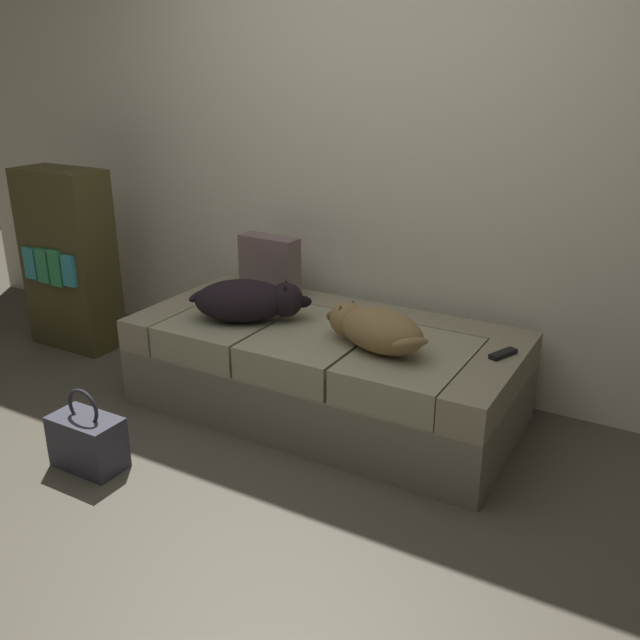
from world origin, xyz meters
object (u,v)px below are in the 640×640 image
object	(u,v)px
couch	(325,369)
dog_dark	(249,300)
dog_tan	(375,329)
throw_pillow	(270,267)
tv_remote	(503,354)
bookshelf	(69,260)
handbag	(88,441)

from	to	relation	value
couch	dog_dark	world-z (taller)	dog_dark
dog_tan	throw_pillow	size ratio (longest dim) A/B	1.69
couch	dog_tan	distance (m)	0.49
dog_tan	tv_remote	size ratio (longest dim) A/B	3.82
dog_tan	bookshelf	world-z (taller)	bookshelf
dog_tan	throw_pillow	world-z (taller)	throw_pillow
dog_dark	handbag	size ratio (longest dim) A/B	1.56
couch	tv_remote	world-z (taller)	tv_remote
throw_pillow	dog_tan	bearing A→B (deg)	-25.22
bookshelf	throw_pillow	bearing A→B (deg)	11.12
tv_remote	throw_pillow	xyz separation A→B (m)	(-1.36, 0.18, 0.16)
dog_tan	couch	bearing A→B (deg)	157.71
tv_remote	couch	bearing A→B (deg)	-152.25
dog_tan	handbag	size ratio (longest dim) A/B	1.52
dog_tan	tv_remote	xyz separation A→B (m)	(0.53, 0.21, -0.09)
dog_dark	tv_remote	size ratio (longest dim) A/B	3.93
dog_tan	handbag	world-z (taller)	dog_tan
dog_dark	dog_tan	xyz separation A→B (m)	(0.70, -0.02, -0.01)
tv_remote	throw_pillow	bearing A→B (deg)	-164.65
handbag	bookshelf	size ratio (longest dim) A/B	0.34
throw_pillow	handbag	size ratio (longest dim) A/B	0.90
throw_pillow	handbag	xyz separation A→B (m)	(-0.15, -1.24, -0.50)
dog_dark	tv_remote	distance (m)	1.25
bookshelf	couch	bearing A→B (deg)	0.11
couch	handbag	bearing A→B (deg)	-123.24
couch	bookshelf	xyz separation A→B (m)	(-1.80, -0.00, 0.32)
dog_tan	handbag	distance (m)	1.36
tv_remote	bookshelf	bearing A→B (deg)	-155.48
dog_dark	tv_remote	xyz separation A→B (m)	(1.23, 0.19, -0.10)
bookshelf	tv_remote	bearing A→B (deg)	1.67
tv_remote	bookshelf	world-z (taller)	bookshelf
couch	throw_pillow	xyz separation A→B (m)	(-0.49, 0.25, 0.40)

